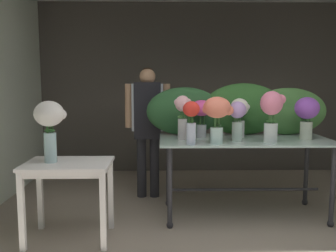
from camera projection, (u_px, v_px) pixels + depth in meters
ground_plane at (210, 207)px, 4.27m from camera, size 8.05×8.05×0.00m
wall_back at (196, 88)px, 5.93m from camera, size 5.16×0.12×2.74m
display_table_glass at (245, 151)px, 3.91m from camera, size 1.85×0.87×0.87m
side_table_white at (68, 173)px, 3.33m from camera, size 0.79×0.56×0.74m
florist at (148, 118)px, 4.53m from camera, size 0.57×0.24×1.65m
foliage_backdrop at (237, 110)px, 4.17m from camera, size 2.10×0.30×0.60m
vase_violet_freesia at (307, 113)px, 3.82m from camera, size 0.26×0.26×0.46m
vase_blush_snapdragons at (182, 114)px, 3.82m from camera, size 0.19×0.16×0.47m
vase_fuchsia_hydrangea at (202, 113)px, 3.98m from camera, size 0.25×0.25×0.42m
vase_rosy_lilies at (272, 112)px, 3.63m from camera, size 0.27×0.23×0.52m
vase_lilac_dahlias at (237, 118)px, 3.73m from camera, size 0.20×0.18×0.41m
vase_ivory_carnations at (239, 114)px, 4.00m from camera, size 0.23×0.20×0.43m
vase_scarlet_tulips at (191, 119)px, 3.52m from camera, size 0.17×0.17×0.43m
vase_coral_ranunculus at (217, 113)px, 3.57m from camera, size 0.32×0.27×0.47m
vase_white_roses_tall at (50, 121)px, 3.27m from camera, size 0.29×0.27×0.57m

